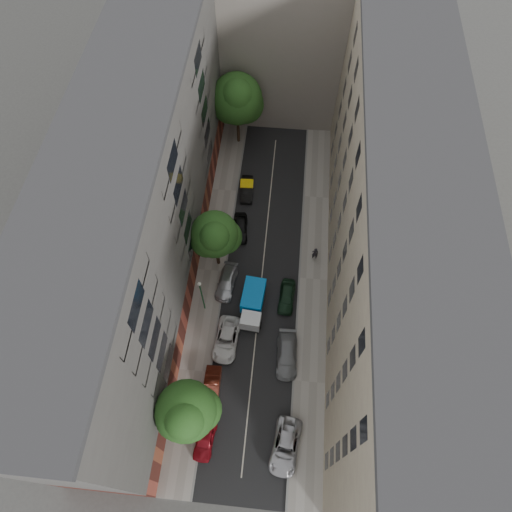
# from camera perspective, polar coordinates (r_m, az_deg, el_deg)

# --- Properties ---
(ground) EXTENTS (120.00, 120.00, 0.00)m
(ground) POSITION_cam_1_polar(r_m,az_deg,el_deg) (49.12, 0.76, -2.40)
(ground) COLOR #4C4C49
(ground) RESTS_ON ground
(road_surface) EXTENTS (8.00, 44.00, 0.02)m
(road_surface) POSITION_cam_1_polar(r_m,az_deg,el_deg) (49.11, 0.76, -2.40)
(road_surface) COLOR black
(road_surface) RESTS_ON ground
(sidewalk_left) EXTENTS (3.00, 44.00, 0.15)m
(sidewalk_left) POSITION_cam_1_polar(r_m,az_deg,el_deg) (49.53, -5.59, -1.81)
(sidewalk_left) COLOR gray
(sidewalk_left) RESTS_ON ground
(sidewalk_right) EXTENTS (3.00, 44.00, 0.15)m
(sidewalk_right) POSITION_cam_1_polar(r_m,az_deg,el_deg) (49.18, 7.16, -2.89)
(sidewalk_right) COLOR gray
(sidewalk_right) RESTS_ON ground
(building_left) EXTENTS (8.00, 44.00, 20.00)m
(building_left) POSITION_cam_1_polar(r_m,az_deg,el_deg) (42.40, -14.12, 5.24)
(building_left) COLOR #4C4946
(building_left) RESTS_ON ground
(building_right) EXTENTS (8.00, 44.00, 20.00)m
(building_right) POSITION_cam_1_polar(r_m,az_deg,el_deg) (41.59, 16.21, 2.80)
(building_right) COLOR tan
(building_right) RESTS_ON ground
(building_endcap) EXTENTS (18.00, 12.00, 18.00)m
(building_endcap) POSITION_cam_1_polar(r_m,az_deg,el_deg) (61.40, 3.48, 25.63)
(building_endcap) COLOR slate
(building_endcap) RESTS_ON ground
(tarp_truck) EXTENTS (2.43, 5.32, 2.39)m
(tarp_truck) POSITION_cam_1_polar(r_m,az_deg,el_deg) (46.21, -0.42, -5.96)
(tarp_truck) COLOR black
(tarp_truck) RESTS_ON ground
(car_left_0) EXTENTS (1.91, 4.10, 1.36)m
(car_left_0) POSITION_cam_1_polar(r_m,az_deg,el_deg) (43.49, -6.37, -21.68)
(car_left_0) COLOR maroon
(car_left_0) RESTS_ON ground
(car_left_1) EXTENTS (1.53, 4.14, 1.35)m
(car_left_1) POSITION_cam_1_polar(r_m,az_deg,el_deg) (44.31, -5.54, -16.05)
(car_left_1) COLOR #4B190F
(car_left_1) RESTS_ON ground
(car_left_2) EXTENTS (2.63, 5.07, 1.36)m
(car_left_2) POSITION_cam_1_polar(r_m,az_deg,el_deg) (45.56, -3.70, -10.37)
(car_left_2) COLOR silver
(car_left_2) RESTS_ON ground
(car_left_3) EXTENTS (2.31, 4.60, 1.28)m
(car_left_3) POSITION_cam_1_polar(r_m,az_deg,el_deg) (48.09, -3.69, -3.31)
(car_left_3) COLOR silver
(car_left_3) RESTS_ON ground
(car_left_4) EXTENTS (1.98, 4.13, 1.36)m
(car_left_4) POSITION_cam_1_polar(r_m,az_deg,el_deg) (51.45, -1.98, 3.54)
(car_left_4) COLOR black
(car_left_4) RESTS_ON ground
(car_left_5) EXTENTS (1.58, 3.98, 1.29)m
(car_left_5) POSITION_cam_1_polar(r_m,az_deg,el_deg) (54.73, -1.14, 8.37)
(car_left_5) COLOR black
(car_left_5) RESTS_ON ground
(car_right_0) EXTENTS (2.93, 5.30, 1.40)m
(car_right_0) POSITION_cam_1_polar(r_m,az_deg,el_deg) (43.22, 3.72, -22.66)
(car_right_0) COLOR #B5B5BA
(car_right_0) RESTS_ON ground
(car_right_1) EXTENTS (2.16, 4.94, 1.41)m
(car_right_1) POSITION_cam_1_polar(r_m,az_deg,el_deg) (45.04, 3.89, -12.24)
(car_right_1) COLOR slate
(car_right_1) RESTS_ON ground
(car_right_2) EXTENTS (1.83, 4.07, 1.36)m
(car_right_2) POSITION_cam_1_polar(r_m,az_deg,el_deg) (47.34, 3.87, -5.08)
(car_right_2) COLOR black
(car_right_2) RESTS_ON ground
(tree_near) EXTENTS (5.20, 4.91, 8.91)m
(tree_near) POSITION_cam_1_polar(r_m,az_deg,el_deg) (38.41, -8.59, -18.82)
(tree_near) COLOR #382619
(tree_near) RESTS_ON sidewalk_left
(tree_mid) EXTENTS (5.07, 4.77, 8.25)m
(tree_mid) POSITION_cam_1_polar(r_m,az_deg,el_deg) (45.07, -5.10, 2.49)
(tree_mid) COLOR #382619
(tree_mid) RESTS_ON sidewalk_left
(tree_far) EXTENTS (6.15, 6.00, 9.93)m
(tree_far) POSITION_cam_1_polar(r_m,az_deg,el_deg) (56.01, -2.33, 18.83)
(tree_far) COLOR #382619
(tree_far) RESTS_ON sidewalk_left
(lamp_post) EXTENTS (0.36, 0.36, 5.71)m
(lamp_post) POSITION_cam_1_polar(r_m,az_deg,el_deg) (44.34, -6.84, -4.62)
(lamp_post) COLOR #1A5D30
(lamp_post) RESTS_ON sidewalk_left
(pedestrian) EXTENTS (0.72, 0.50, 1.89)m
(pedestrian) POSITION_cam_1_polar(r_m,az_deg,el_deg) (49.58, 7.38, 0.33)
(pedestrian) COLOR black
(pedestrian) RESTS_ON sidewalk_right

